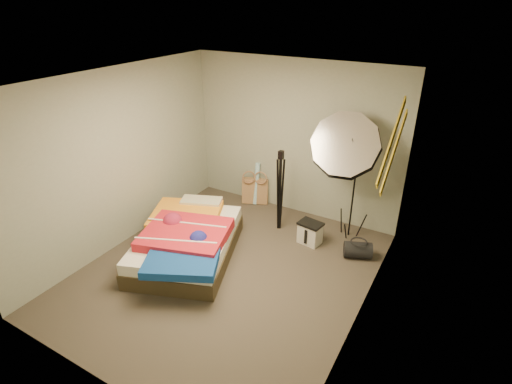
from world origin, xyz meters
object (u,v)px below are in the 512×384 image
Objects in this scene: photo_umbrella at (346,146)px; camera_tripod at (280,186)px; bed at (187,240)px; wrapping_roll at (256,184)px; camera_case at (310,234)px; duffel_bag at (358,250)px; tote_bag at (255,191)px.

photo_umbrella reaches higher than camera_tripod.
bed is 1.03× the size of photo_umbrella.
bed is at bearing -120.67° from camera_tripod.
wrapping_roll is at bearing 167.18° from photo_umbrella.
photo_umbrella is at bearing 13.10° from camera_tripod.
camera_case is 1.79m from bed.
wrapping_roll reaches higher than duffel_bag.
camera_tripod reaches higher than duffel_bag.
wrapping_roll is at bearing 88.83° from bed.
duffel_bag is 1.45m from photo_umbrella.
photo_umbrella reaches higher than wrapping_roll.
camera_tripod is at bearing 151.28° from duffel_bag.
camera_tripod is (-1.31, 0.15, 0.63)m from duffel_bag.
camera_case is at bearing -28.50° from wrapping_roll.
tote_bag is 1.08m from camera_tripod.
bed is at bearing -130.28° from camera_case.
camera_tripod reaches higher than tote_bag.
tote_bag is 0.22× the size of photo_umbrella.
bed is 1.61× the size of camera_tripod.
camera_tripod is (-0.88, -0.20, -0.71)m from photo_umbrella.
camera_case is 0.24× the size of camera_tripod.
duffel_bag is (2.07, -0.72, -0.11)m from tote_bag.
camera_tripod reaches higher than wrapping_roll.
tote_bag is at bearing 138.60° from duffel_bag.
bed is (-0.04, -1.88, -0.11)m from wrapping_roll.
camera_tripod is at bearing 175.19° from camera_case.
duffel_bag is (0.72, -0.00, -0.04)m from camera_case.
tote_bag is 1.19× the size of duffel_bag.
wrapping_roll is 0.36× the size of photo_umbrella.
camera_case is at bearing -129.94° from photo_umbrella.
wrapping_roll is at bearing -23.20° from tote_bag.
bed is at bearing -113.63° from tote_bag.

